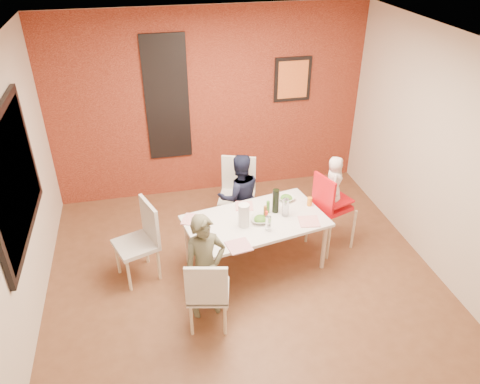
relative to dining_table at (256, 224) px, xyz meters
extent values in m
plane|color=brown|center=(-0.18, -0.28, -0.60)|extent=(4.50, 4.50, 0.00)
cube|color=white|center=(-0.18, -0.28, 2.10)|extent=(4.50, 4.50, 0.02)
cube|color=beige|center=(-0.18, 1.97, 0.75)|extent=(4.50, 0.02, 2.70)
cube|color=beige|center=(-0.18, -2.53, 0.75)|extent=(4.50, 0.02, 2.70)
cube|color=beige|center=(-2.43, -0.28, 0.75)|extent=(0.02, 4.50, 2.70)
cube|color=beige|center=(2.07, -0.28, 0.75)|extent=(0.02, 4.50, 2.70)
cube|color=maroon|center=(-0.18, 1.95, 0.75)|extent=(4.50, 0.02, 2.70)
cube|color=black|center=(-2.40, -0.08, 0.95)|extent=(0.05, 1.70, 1.30)
cube|color=black|center=(-2.39, -0.08, 0.95)|extent=(0.02, 1.55, 1.15)
cube|color=silver|center=(-0.78, 1.93, 0.90)|extent=(0.55, 0.03, 1.70)
cube|color=black|center=(-0.78, 1.93, 0.90)|extent=(0.60, 0.03, 1.76)
cube|color=black|center=(1.02, 1.93, 1.05)|extent=(0.54, 0.03, 0.64)
cube|color=orange|center=(1.02, 1.91, 1.05)|extent=(0.44, 0.01, 0.54)
cube|color=white|center=(0.00, 0.00, 0.04)|extent=(1.73, 1.17, 0.04)
cylinder|color=#C3AA91|center=(-0.64, -0.50, -0.29)|extent=(0.05, 0.05, 0.63)
cylinder|color=#C3AA91|center=(-0.78, 0.23, -0.29)|extent=(0.05, 0.05, 0.63)
cylinder|color=#C3AA91|center=(0.78, -0.23, -0.29)|extent=(0.05, 0.05, 0.63)
cylinder|color=#C3AA91|center=(0.64, 0.50, -0.29)|extent=(0.05, 0.05, 0.63)
cube|color=beige|center=(-0.69, -0.80, -0.18)|extent=(0.49, 0.49, 0.05)
cube|color=beige|center=(-0.73, -0.98, 0.05)|extent=(0.41, 0.13, 0.47)
cylinder|color=beige|center=(-0.49, -0.67, -0.40)|extent=(0.03, 0.03, 0.40)
cylinder|color=beige|center=(-0.56, -1.00, -0.40)|extent=(0.03, 0.03, 0.40)
cylinder|color=beige|center=(-0.82, -0.59, -0.40)|extent=(0.03, 0.03, 0.40)
cylinder|color=beige|center=(-0.89, -0.92, -0.40)|extent=(0.03, 0.03, 0.40)
cube|color=silver|center=(-0.04, 0.82, -0.14)|extent=(0.58, 0.58, 0.05)
cube|color=silver|center=(0.03, 1.02, 0.11)|extent=(0.44, 0.19, 0.51)
cylinder|color=beige|center=(-0.28, 0.71, -0.38)|extent=(0.04, 0.04, 0.44)
cylinder|color=beige|center=(-0.15, 1.06, -0.38)|extent=(0.04, 0.04, 0.44)
cylinder|color=beige|center=(0.07, 0.59, -0.38)|extent=(0.04, 0.04, 0.44)
cylinder|color=beige|center=(0.19, 0.93, -0.38)|extent=(0.04, 0.04, 0.44)
cube|color=beige|center=(-1.38, 0.10, -0.15)|extent=(0.57, 0.57, 0.05)
cube|color=beige|center=(-1.19, 0.17, 0.10)|extent=(0.19, 0.43, 0.50)
cylinder|color=beige|center=(-1.61, 0.21, -0.39)|extent=(0.04, 0.04, 0.43)
cylinder|color=beige|center=(-1.27, 0.34, -0.39)|extent=(0.04, 0.04, 0.43)
cylinder|color=beige|center=(-1.49, -0.13, -0.39)|extent=(0.04, 0.04, 0.43)
cylinder|color=beige|center=(-1.15, 0.00, -0.39)|extent=(0.04, 0.04, 0.43)
cube|color=red|center=(1.03, 0.18, -0.01)|extent=(0.47, 0.47, 0.05)
cube|color=red|center=(0.87, 0.12, 0.23)|extent=(0.15, 0.36, 0.43)
cube|color=red|center=(1.03, 0.18, 0.09)|extent=(0.47, 0.47, 0.02)
cylinder|color=#C1AE90|center=(1.29, 0.06, -0.32)|extent=(0.03, 0.03, 0.57)
cylinder|color=#C1AE90|center=(0.90, -0.08, -0.32)|extent=(0.03, 0.03, 0.57)
cylinder|color=#C1AE90|center=(1.15, 0.44, -0.32)|extent=(0.03, 0.03, 0.57)
cylinder|color=#C1AE90|center=(0.77, 0.31, -0.32)|extent=(0.03, 0.03, 0.57)
imported|color=#51503A|center=(-0.69, -0.64, 0.00)|extent=(0.49, 0.37, 1.22)
imported|color=black|center=(-0.04, 0.66, -0.02)|extent=(0.59, 0.47, 1.17)
imported|color=silver|center=(1.01, 0.18, 0.34)|extent=(0.30, 0.37, 0.65)
cube|color=silver|center=(-0.30, -0.45, 0.07)|extent=(0.28, 0.28, 0.01)
cube|color=white|center=(-0.06, 0.31, 0.06)|extent=(0.24, 0.24, 0.01)
cube|color=white|center=(0.59, -0.17, 0.07)|extent=(0.26, 0.26, 0.01)
cube|color=white|center=(-0.70, 0.15, 0.07)|extent=(0.31, 0.31, 0.01)
imported|color=silver|center=(0.05, -0.04, 0.09)|extent=(0.25, 0.25, 0.05)
imported|color=white|center=(0.47, 0.33, 0.08)|extent=(0.26, 0.26, 0.05)
cylinder|color=black|center=(0.27, 0.11, 0.21)|extent=(0.08, 0.08, 0.30)
cylinder|color=white|center=(0.09, -0.22, 0.15)|extent=(0.06, 0.06, 0.18)
cylinder|color=silver|center=(0.36, 0.01, 0.17)|extent=(0.08, 0.08, 0.22)
cylinder|color=white|center=(-0.16, -0.08, 0.20)|extent=(0.12, 0.12, 0.28)
cylinder|color=red|center=(0.12, -0.04, 0.12)|extent=(0.03, 0.03, 0.13)
cylinder|color=#3B7E2A|center=(0.18, 0.12, 0.14)|extent=(0.04, 0.04, 0.16)
cylinder|color=brown|center=(0.12, 0.03, 0.13)|extent=(0.04, 0.04, 0.15)
cylinder|color=orange|center=(0.71, 0.16, 0.11)|extent=(0.06, 0.06, 0.11)
camera|label=1|loc=(-1.15, -4.30, 3.11)|focal=35.00mm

